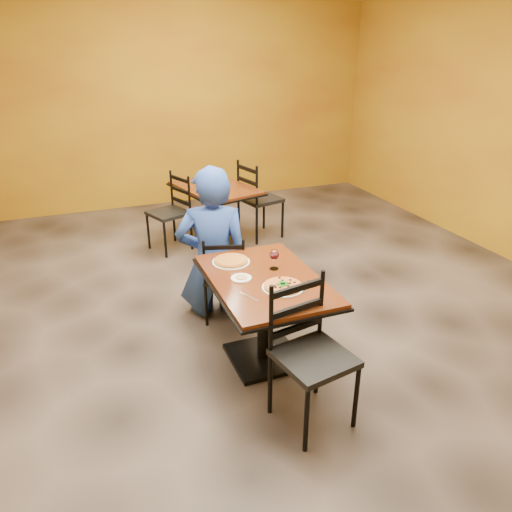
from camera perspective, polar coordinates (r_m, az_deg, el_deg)
name	(u,v)px	position (r m, az deg, el deg)	size (l,w,h in m)	color
floor	(244,328)	(4.51, -1.43, -8.45)	(7.00, 8.00, 0.01)	black
wall_back	(151,107)	(7.75, -12.15, 16.68)	(7.00, 0.01, 3.00)	#A68512
table_main	(265,300)	(3.82, 1.05, -5.16)	(0.83, 1.23, 0.75)	#5A230E
table_second	(216,201)	(6.20, -4.74, 6.38)	(1.04, 1.31, 0.75)	#5A230E
chair_main_near	(314,359)	(3.28, 6.82, -11.86)	(0.46, 0.46, 1.01)	black
chair_main_far	(224,276)	(4.52, -3.76, -2.30)	(0.38, 0.38, 0.84)	black
chair_second_left	(168,214)	(6.09, -10.22, 4.92)	(0.42, 0.42, 0.94)	black
chair_second_right	(261,199)	(6.40, 0.53, 6.63)	(0.46, 0.46, 1.02)	black
diner	(213,242)	(4.51, -5.11, 1.68)	(0.69, 0.45, 1.43)	#1C379B
plate_main	(283,288)	(3.59, 3.17, -3.72)	(0.31, 0.31, 0.01)	white
pizza_main	(283,286)	(3.58, 3.18, -3.49)	(0.28, 0.28, 0.02)	maroon
plate_far	(231,262)	(3.99, -2.94, -0.71)	(0.31, 0.31, 0.01)	white
pizza_far	(231,260)	(3.98, -2.94, -0.50)	(0.28, 0.28, 0.02)	orange
side_plate	(241,278)	(3.72, -1.74, -2.61)	(0.16, 0.16, 0.01)	white
dip	(241,277)	(3.72, -1.74, -2.48)	(0.09, 0.09, 0.01)	tan
wine_glass	(274,259)	(3.84, 2.15, -0.31)	(0.08, 0.08, 0.18)	white
fork	(249,297)	(3.47, -0.85, -4.77)	(0.01, 0.19, 0.00)	silver
knife	(307,286)	(3.62, 5.98, -3.57)	(0.01, 0.21, 0.00)	silver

